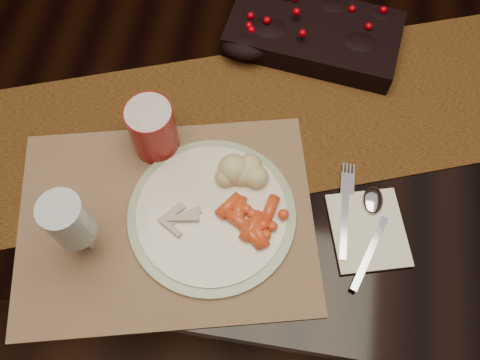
% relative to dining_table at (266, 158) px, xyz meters
% --- Properties ---
extents(floor, '(5.00, 5.00, 0.00)m').
position_rel_dining_table_xyz_m(floor, '(0.00, 0.00, -0.38)').
color(floor, black).
rests_on(floor, ground).
extents(dining_table, '(1.80, 1.00, 0.75)m').
position_rel_dining_table_xyz_m(dining_table, '(0.00, 0.00, 0.00)').
color(dining_table, black).
rests_on(dining_table, floor).
extents(table_runner, '(1.53, 0.82, 0.00)m').
position_rel_dining_table_xyz_m(table_runner, '(0.05, -0.10, 0.38)').
color(table_runner, '#442705').
rests_on(table_runner, dining_table).
extents(centerpiece, '(0.33, 0.20, 0.06)m').
position_rel_dining_table_xyz_m(centerpiece, '(0.06, 0.07, 0.41)').
color(centerpiece, black).
rests_on(centerpiece, table_runner).
extents(placemat_main, '(0.55, 0.45, 0.00)m').
position_rel_dining_table_xyz_m(placemat_main, '(-0.14, -0.33, 0.38)').
color(placemat_main, brown).
rests_on(placemat_main, dining_table).
extents(dinner_plate, '(0.29, 0.29, 0.02)m').
position_rel_dining_table_xyz_m(dinner_plate, '(-0.06, -0.32, 0.39)').
color(dinner_plate, white).
rests_on(dinner_plate, placemat_main).
extents(baby_carrots, '(0.11, 0.10, 0.02)m').
position_rel_dining_table_xyz_m(baby_carrots, '(-0.01, -0.33, 0.40)').
color(baby_carrots, '#E8471E').
rests_on(baby_carrots, dinner_plate).
extents(mashed_potatoes, '(0.11, 0.10, 0.05)m').
position_rel_dining_table_xyz_m(mashed_potatoes, '(-0.03, -0.24, 0.42)').
color(mashed_potatoes, tan).
rests_on(mashed_potatoes, dinner_plate).
extents(turkey_shreds, '(0.09, 0.08, 0.02)m').
position_rel_dining_table_xyz_m(turkey_shreds, '(-0.12, -0.34, 0.40)').
color(turkey_shreds, '#C7AB9B').
rests_on(turkey_shreds, dinner_plate).
extents(napkin, '(0.15, 0.16, 0.00)m').
position_rel_dining_table_xyz_m(napkin, '(0.19, -0.30, 0.38)').
color(napkin, white).
rests_on(napkin, placemat_main).
extents(fork, '(0.03, 0.15, 0.00)m').
position_rel_dining_table_xyz_m(fork, '(0.15, -0.28, 0.39)').
color(fork, silver).
rests_on(fork, napkin).
extents(spoon, '(0.09, 0.17, 0.00)m').
position_rel_dining_table_xyz_m(spoon, '(0.19, -0.31, 0.39)').
color(spoon, silver).
rests_on(spoon, napkin).
extents(red_cup, '(0.08, 0.08, 0.11)m').
position_rel_dining_table_xyz_m(red_cup, '(-0.18, -0.20, 0.43)').
color(red_cup, maroon).
rests_on(red_cup, placemat_main).
extents(wine_glass, '(0.06, 0.06, 0.17)m').
position_rel_dining_table_xyz_m(wine_glass, '(-0.24, -0.40, 0.46)').
color(wine_glass, silver).
rests_on(wine_glass, dining_table).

